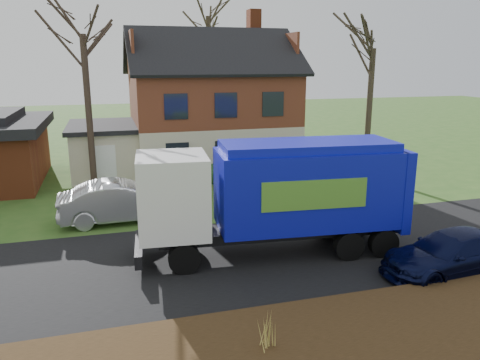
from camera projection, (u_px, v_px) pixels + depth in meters
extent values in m
plane|color=#2D531B|center=(245.00, 258.00, 15.21)|extent=(120.00, 120.00, 0.00)
cube|color=black|center=(245.00, 258.00, 15.21)|extent=(80.00, 7.00, 0.02)
cube|color=black|center=(314.00, 347.00, 10.23)|extent=(80.00, 3.50, 0.30)
cube|color=#C2B59C|center=(211.00, 144.00, 28.45)|extent=(9.00, 7.50, 2.70)
cube|color=#572918|center=(210.00, 98.00, 27.77)|extent=(9.00, 7.50, 2.80)
cube|color=brown|center=(254.00, 23.00, 28.43)|extent=(0.70, 0.90, 1.60)
cube|color=#C2B59C|center=(105.00, 151.00, 26.35)|extent=(3.50, 5.50, 2.60)
cube|color=black|center=(104.00, 126.00, 26.00)|extent=(3.90, 5.90, 0.24)
cylinder|color=black|center=(184.00, 259.00, 14.01)|extent=(0.98, 0.40, 0.96)
cylinder|color=black|center=(180.00, 236.00, 15.85)|extent=(0.98, 0.40, 0.96)
cylinder|color=black|center=(349.00, 246.00, 14.99)|extent=(0.98, 0.40, 0.96)
cylinder|color=black|center=(327.00, 225.00, 16.83)|extent=(0.98, 0.40, 0.96)
cylinder|color=black|center=(383.00, 243.00, 15.21)|extent=(0.98, 0.40, 0.96)
cylinder|color=black|center=(358.00, 223.00, 17.05)|extent=(0.98, 0.40, 0.96)
cube|color=black|center=(280.00, 231.00, 15.46)|extent=(8.01, 1.79, 0.32)
cube|color=white|center=(173.00, 195.00, 14.46)|extent=(2.32, 2.48, 2.49)
cube|color=black|center=(139.00, 192.00, 14.24)|extent=(0.25, 2.03, 0.83)
cube|color=black|center=(139.00, 249.00, 14.68)|extent=(0.43, 2.32, 0.42)
cube|color=#0D13A7|center=(307.00, 188.00, 15.27)|extent=(6.00, 2.80, 2.49)
cube|color=#0D13A7|center=(308.00, 146.00, 14.92)|extent=(5.70, 2.50, 0.28)
cube|color=#0D13A7|center=(391.00, 186.00, 15.85)|extent=(0.52, 2.37, 2.68)
cube|color=#508B2D|center=(315.00, 195.00, 14.10)|extent=(3.32, 0.32, 0.92)
cube|color=#508B2D|center=(292.00, 177.00, 16.33)|extent=(3.32, 0.32, 0.92)
imported|color=#B0B3B8|center=(122.00, 201.00, 18.59)|extent=(5.00, 1.91, 1.63)
imported|color=black|center=(452.00, 254.00, 13.96)|extent=(4.60, 2.17, 1.29)
cylinder|color=#382B22|center=(89.00, 115.00, 22.45)|extent=(0.31, 0.31, 7.45)
cylinder|color=#3B3123|center=(369.00, 114.00, 25.37)|extent=(0.31, 0.31, 6.89)
cylinder|color=#393022|center=(209.00, 82.00, 34.85)|extent=(0.36, 0.36, 9.39)
cone|color=tan|center=(266.00, 329.00, 9.88)|extent=(0.04, 0.04, 0.84)
cone|color=tan|center=(260.00, 330.00, 9.84)|extent=(0.04, 0.04, 0.84)
cone|color=tan|center=(271.00, 328.00, 9.92)|extent=(0.04, 0.04, 0.84)
cone|color=tan|center=(264.00, 327.00, 9.98)|extent=(0.04, 0.04, 0.84)
cone|color=tan|center=(267.00, 332.00, 9.78)|extent=(0.04, 0.04, 0.84)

